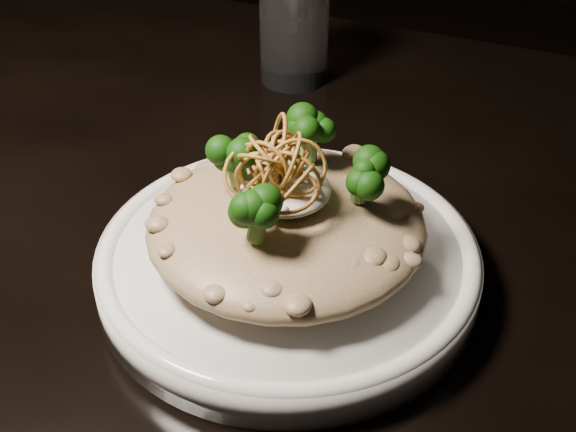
% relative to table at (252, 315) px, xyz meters
% --- Properties ---
extents(table, '(1.10, 0.80, 0.75)m').
position_rel_table_xyz_m(table, '(0.00, 0.00, 0.00)').
color(table, black).
rests_on(table, ground).
extents(plate, '(0.26, 0.26, 0.03)m').
position_rel_table_xyz_m(plate, '(0.05, -0.04, 0.10)').
color(plate, white).
rests_on(plate, table).
extents(risotto, '(0.18, 0.18, 0.04)m').
position_rel_table_xyz_m(risotto, '(0.04, -0.04, 0.13)').
color(risotto, brown).
rests_on(risotto, plate).
extents(broccoli, '(0.11, 0.11, 0.04)m').
position_rel_table_xyz_m(broccoli, '(0.04, -0.03, 0.17)').
color(broccoli, black).
rests_on(broccoli, risotto).
extents(cheese, '(0.06, 0.06, 0.02)m').
position_rel_table_xyz_m(cheese, '(0.04, -0.04, 0.16)').
color(cheese, white).
rests_on(cheese, risotto).
extents(shallots, '(0.05, 0.05, 0.03)m').
position_rel_table_xyz_m(shallots, '(0.04, -0.04, 0.18)').
color(shallots, brown).
rests_on(shallots, cheese).
extents(drinking_glass, '(0.07, 0.07, 0.12)m').
position_rel_table_xyz_m(drinking_glass, '(-0.06, 0.24, 0.14)').
color(drinking_glass, silver).
rests_on(drinking_glass, table).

